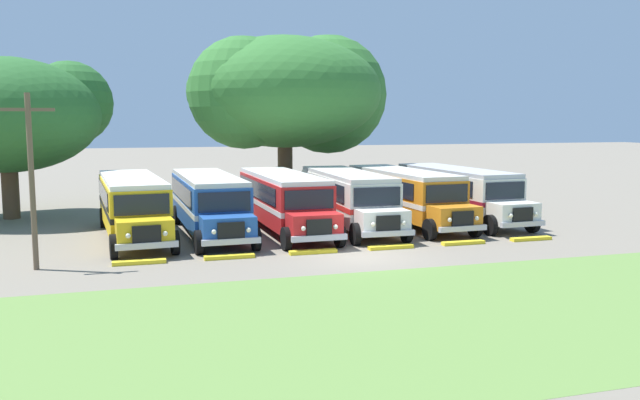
# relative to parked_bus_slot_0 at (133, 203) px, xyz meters

# --- Properties ---
(ground_plane) EXTENTS (220.00, 220.00, 0.00)m
(ground_plane) POSITION_rel_parked_bus_slot_0_xyz_m (8.77, -7.29, -1.58)
(ground_plane) COLOR slate
(foreground_grass_strip) EXTENTS (80.00, 11.19, 0.01)m
(foreground_grass_strip) POSITION_rel_parked_bus_slot_0_xyz_m (8.77, -15.47, -1.58)
(foreground_grass_strip) COLOR olive
(foreground_grass_strip) RESTS_ON ground_plane
(parked_bus_slot_0) EXTENTS (3.41, 10.95, 2.82)m
(parked_bus_slot_0) POSITION_rel_parked_bus_slot_0_xyz_m (0.00, 0.00, 0.00)
(parked_bus_slot_0) COLOR yellow
(parked_bus_slot_0) RESTS_ON ground_plane
(parked_bus_slot_1) EXTENTS (2.96, 10.88, 2.82)m
(parked_bus_slot_1) POSITION_rel_parked_bus_slot_0_xyz_m (3.55, -0.07, 0.00)
(parked_bus_slot_1) COLOR #23519E
(parked_bus_slot_1) RESTS_ON ground_plane
(parked_bus_slot_2) EXTENTS (2.88, 10.86, 2.82)m
(parked_bus_slot_2) POSITION_rel_parked_bus_slot_0_xyz_m (7.22, -0.32, 0.00)
(parked_bus_slot_2) COLOR red
(parked_bus_slot_2) RESTS_ON ground_plane
(parked_bus_slot_3) EXTENTS (2.91, 10.87, 2.82)m
(parked_bus_slot_3) POSITION_rel_parked_bus_slot_0_xyz_m (10.64, -0.15, 0.00)
(parked_bus_slot_3) COLOR silver
(parked_bus_slot_3) RESTS_ON ground_plane
(parked_bus_slot_4) EXTENTS (3.15, 10.90, 2.82)m
(parked_bus_slot_4) POSITION_rel_parked_bus_slot_0_xyz_m (13.91, 0.09, 0.00)
(parked_bus_slot_4) COLOR orange
(parked_bus_slot_4) RESTS_ON ground_plane
(parked_bus_slot_5) EXTENTS (3.17, 10.91, 2.82)m
(parked_bus_slot_5) POSITION_rel_parked_bus_slot_0_xyz_m (17.22, 0.41, 0.00)
(parked_bus_slot_5) COLOR silver
(parked_bus_slot_5) RESTS_ON ground_plane
(curb_wheelstop_0) EXTENTS (2.00, 0.36, 0.15)m
(curb_wheelstop_0) POSITION_rel_parked_bus_slot_0_xyz_m (0.13, -6.20, -1.51)
(curb_wheelstop_0) COLOR yellow
(curb_wheelstop_0) RESTS_ON ground_plane
(curb_wheelstop_1) EXTENTS (2.00, 0.36, 0.15)m
(curb_wheelstop_1) POSITION_rel_parked_bus_slot_0_xyz_m (3.58, -6.20, -1.51)
(curb_wheelstop_1) COLOR yellow
(curb_wheelstop_1) RESTS_ON ground_plane
(curb_wheelstop_2) EXTENTS (2.00, 0.36, 0.15)m
(curb_wheelstop_2) POSITION_rel_parked_bus_slot_0_xyz_m (7.04, -6.20, -1.51)
(curb_wheelstop_2) COLOR yellow
(curb_wheelstop_2) RESTS_ON ground_plane
(curb_wheelstop_3) EXTENTS (2.00, 0.36, 0.15)m
(curb_wheelstop_3) POSITION_rel_parked_bus_slot_0_xyz_m (10.49, -6.20, -1.51)
(curb_wheelstop_3) COLOR yellow
(curb_wheelstop_3) RESTS_ON ground_plane
(curb_wheelstop_4) EXTENTS (2.00, 0.36, 0.15)m
(curb_wheelstop_4) POSITION_rel_parked_bus_slot_0_xyz_m (13.95, -6.20, -1.51)
(curb_wheelstop_4) COLOR yellow
(curb_wheelstop_4) RESTS_ON ground_plane
(curb_wheelstop_5) EXTENTS (2.00, 0.36, 0.15)m
(curb_wheelstop_5) POSITION_rel_parked_bus_slot_0_xyz_m (17.40, -6.20, -1.51)
(curb_wheelstop_5) COLOR yellow
(curb_wheelstop_5) RESTS_ON ground_plane
(broad_shade_tree) EXTENTS (13.73, 13.28, 11.21)m
(broad_shade_tree) POSITION_rel_parked_bus_slot_0_xyz_m (10.13, 10.80, 5.64)
(broad_shade_tree) COLOR brown
(broad_shade_tree) RESTS_ON ground_plane
(utility_pole) EXTENTS (1.80, 0.20, 6.44)m
(utility_pole) POSITION_rel_parked_bus_slot_0_xyz_m (-3.52, -6.06, 1.88)
(utility_pole) COLOR brown
(utility_pole) RESTS_ON ground_plane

